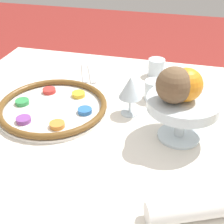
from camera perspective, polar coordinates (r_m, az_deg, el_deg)
The scene contains 11 objects.
dining_table at distance 1.19m, azimuth 5.37°, elevation -17.47°, with size 1.42×1.04×0.73m.
seder_plate at distance 1.04m, azimuth -10.76°, elevation 0.95°, with size 0.35×0.35×0.03m.
wine_glass at distance 0.97m, azimuth 3.39°, elevation 4.37°, with size 0.07×0.07×0.13m.
fruit_stand at distance 0.87m, azimuth 12.79°, elevation 0.86°, with size 0.20×0.20×0.13m.
orange_fruit at distance 0.83m, azimuth 13.36°, elevation 4.87°, with size 0.09×0.09×0.09m.
coconut at distance 0.82m, azimuth 11.31°, elevation 4.85°, with size 0.10×0.10×0.10m.
napkin_roll at distance 0.70m, azimuth 14.16°, elevation -16.77°, with size 0.20×0.12×0.05m.
cup_near at distance 1.09m, azimuth 7.66°, elevation 4.00°, with size 0.07×0.07×0.07m.
cup_far at distance 1.25m, azimuth 8.10°, elevation 8.07°, with size 0.07×0.07×0.07m.
fork_left at distance 1.28m, azimuth -5.04°, elevation 7.22°, with size 0.08×0.17×0.01m.
fork_right at distance 1.27m, azimuth -3.75°, elevation 7.08°, with size 0.09×0.17×0.01m.
Camera 1 is at (0.08, -0.76, 1.28)m, focal length 50.00 mm.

